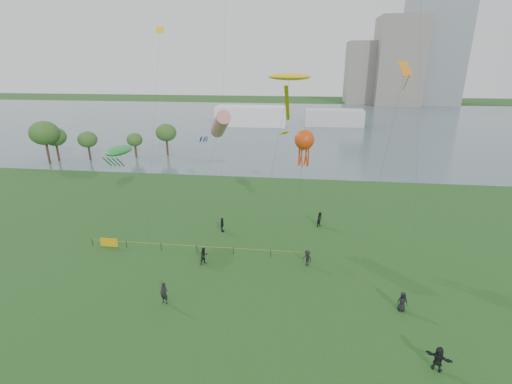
# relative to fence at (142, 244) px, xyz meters

# --- Properties ---
(ground_plane) EXTENTS (400.00, 400.00, 0.00)m
(ground_plane) POSITION_rel_fence_xyz_m (12.83, -12.24, -0.55)
(ground_plane) COLOR #153C13
(lake) EXTENTS (400.00, 120.00, 0.08)m
(lake) POSITION_rel_fence_xyz_m (12.83, 87.76, -0.53)
(lake) COLOR slate
(lake) RESTS_ON ground_plane
(building_mid) EXTENTS (20.00, 20.00, 38.00)m
(building_mid) POSITION_rel_fence_xyz_m (58.83, 149.76, 18.45)
(building_mid) COLOR slate
(building_mid) RESTS_ON ground_plane
(building_low) EXTENTS (16.00, 18.00, 28.00)m
(building_low) POSITION_rel_fence_xyz_m (44.83, 155.76, 13.45)
(building_low) COLOR gray
(building_low) RESTS_ON ground_plane
(pavilion_left) EXTENTS (22.00, 8.00, 6.00)m
(pavilion_left) POSITION_rel_fence_xyz_m (0.83, 82.76, 2.45)
(pavilion_left) COLOR white
(pavilion_left) RESTS_ON ground_plane
(pavilion_right) EXTENTS (18.00, 7.00, 5.00)m
(pavilion_right) POSITION_rel_fence_xyz_m (26.83, 85.76, 1.95)
(pavilion_right) COLOR silver
(pavilion_right) RESTS_ON ground_plane
(trees) EXTENTS (25.90, 14.75, 8.54)m
(trees) POSITION_rel_fence_xyz_m (-26.61, 35.25, 4.71)
(trees) COLOR #372519
(trees) RESTS_ON ground_plane
(fence) EXTENTS (24.07, 0.07, 1.05)m
(fence) POSITION_rel_fence_xyz_m (0.00, 0.00, 0.00)
(fence) COLOR black
(fence) RESTS_ON ground_plane
(spectator_a) EXTENTS (1.10, 1.10, 1.80)m
(spectator_a) POSITION_rel_fence_xyz_m (7.53, -2.26, 0.34)
(spectator_a) COLOR black
(spectator_a) RESTS_ON ground_plane
(spectator_b) EXTENTS (1.23, 1.19, 1.68)m
(spectator_b) POSITION_rel_fence_xyz_m (17.89, -1.29, 0.29)
(spectator_b) COLOR black
(spectator_b) RESTS_ON ground_plane
(spectator_c) EXTENTS (0.47, 1.06, 1.79)m
(spectator_c) POSITION_rel_fence_xyz_m (7.78, 5.38, 0.34)
(spectator_c) COLOR black
(spectator_c) RESTS_ON ground_plane
(spectator_d) EXTENTS (0.85, 0.57, 1.71)m
(spectator_d) POSITION_rel_fence_xyz_m (25.62, -7.56, 0.30)
(spectator_d) COLOR black
(spectator_d) RESTS_ON ground_plane
(spectator_e) EXTENTS (1.73, 1.29, 1.82)m
(spectator_e) POSITION_rel_fence_xyz_m (26.44, -13.75, 0.35)
(spectator_e) COLOR black
(spectator_e) RESTS_ON ground_plane
(spectator_f) EXTENTS (0.81, 0.63, 1.96)m
(spectator_f) POSITION_rel_fence_xyz_m (5.83, -9.00, 0.43)
(spectator_f) COLOR black
(spectator_f) RESTS_ON ground_plane
(spectator_g) EXTENTS (1.10, 1.14, 1.85)m
(spectator_g) POSITION_rel_fence_xyz_m (19.56, 8.41, 0.37)
(spectator_g) COLOR black
(spectator_g) RESTS_ON ground_plane
(kite_stingray) EXTENTS (5.02, 9.90, 18.29)m
(kite_stingray) POSITION_rel_fence_xyz_m (15.31, 6.66, 17.27)
(kite_stingray) COLOR #3F3F42
(kite_windsock) EXTENTS (4.70, 8.88, 14.29)m
(kite_windsock) POSITION_rel_fence_xyz_m (7.19, 8.70, 11.85)
(kite_windsock) COLOR #3F3F42
(kite_creature) EXTENTS (7.18, 9.06, 9.74)m
(kite_creature) POSITION_rel_fence_xyz_m (-5.12, 7.09, 8.69)
(kite_creature) COLOR #3F3F42
(kite_octopus) EXTENTS (2.14, 7.01, 12.63)m
(kite_octopus) POSITION_rel_fence_xyz_m (17.15, 5.02, 10.92)
(kite_octopus) COLOR #3F3F42
(kite_delta) EXTENTS (6.11, 14.16, 19.53)m
(kite_delta) POSITION_rel_fence_xyz_m (24.61, -2.56, 17.13)
(kite_delta) COLOR #3F3F42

